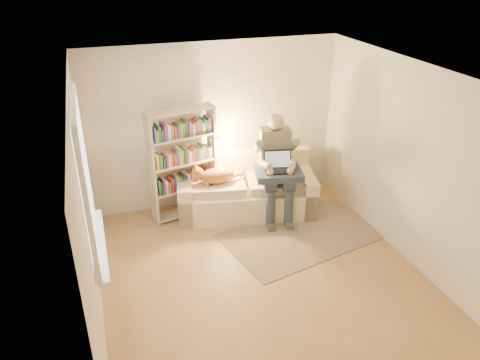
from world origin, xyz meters
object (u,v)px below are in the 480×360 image
object	(u,v)px
person	(276,162)
cat	(213,175)
sofa	(246,191)
bookshelf	(183,159)
laptop	(282,165)

from	to	relation	value
person	cat	xyz separation A→B (m)	(-0.94, 0.22, -0.19)
sofa	bookshelf	size ratio (longest dim) A/B	1.31
person	cat	world-z (taller)	person
sofa	bookshelf	bearing A→B (deg)	-177.34
bookshelf	cat	bearing A→B (deg)	-35.79
cat	bookshelf	bearing A→B (deg)	168.21
sofa	bookshelf	world-z (taller)	bookshelf
sofa	laptop	distance (m)	0.84
cat	laptop	size ratio (longest dim) A/B	1.73
person	cat	distance (m)	0.99
cat	bookshelf	size ratio (longest dim) A/B	0.47
bookshelf	person	bearing A→B (deg)	-28.67
person	laptop	size ratio (longest dim) A/B	3.40
cat	laptop	xyz separation A→B (m)	(0.97, -0.39, 0.20)
sofa	person	size ratio (longest dim) A/B	1.41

